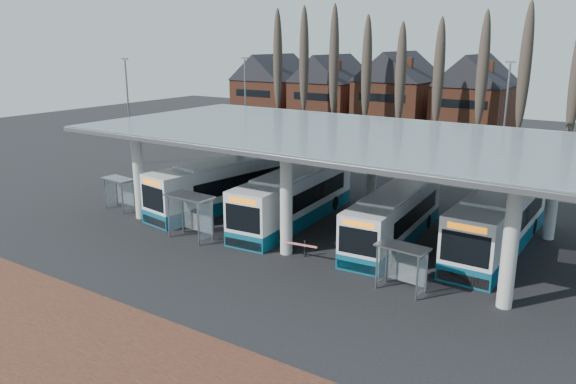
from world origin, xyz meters
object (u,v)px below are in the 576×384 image
Objects in this scene: bus_1 at (295,197)px; shelter_1 at (192,207)px; bus_0 at (227,185)px; shelter_0 at (120,187)px; bus_3 at (499,220)px; bus_2 at (395,217)px; shelter_2 at (403,258)px.

shelter_1 is at bearing -122.55° from bus_1.
bus_0 is 5.97m from bus_1.
bus_1 is 4.18× the size of shelter_1.
shelter_1 is (2.58, -6.45, 0.37)m from bus_0.
shelter_0 is at bearing -132.65° from bus_0.
shelter_1 is at bearing -151.19° from bus_3.
bus_2 reaches higher than shelter_1.
bus_3 is at bearing 30.68° from shelter_1.
shelter_2 is at bearing 2.78° from shelter_1.
bus_0 is 0.99× the size of bus_3.
bus_3 is 5.01× the size of shelter_0.
shelter_1 is at bearing -174.85° from shelter_2.
shelter_0 is 1.00× the size of shelter_2.
bus_1 reaches higher than shelter_0.
shelter_0 is at bearing -170.08° from bus_2.
bus_1 is 7.23m from shelter_1.
bus_0 is 4.98× the size of shelter_0.
bus_0 is 17.41m from shelter_2.
bus_3 is at bearing 21.06° from shelter_0.
bus_2 is 4.48× the size of shelter_2.
bus_1 is at bearing 26.59° from shelter_0.
bus_0 is 6.96m from shelter_1.
bus_1 is at bearing 176.69° from bus_2.
shelter_1 is 1.18× the size of shelter_2.
bus_0 is 4.97× the size of shelter_2.
shelter_2 is (13.64, 0.13, -0.33)m from shelter_1.
bus_2 is 3.81× the size of shelter_1.
shelter_0 is at bearing -163.81° from bus_3.
bus_0 is 1.01× the size of bus_1.
bus_0 reaches higher than bus_2.
bus_3 is 18.22m from shelter_1.
shelter_2 is (10.25, -6.25, 0.04)m from bus_1.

